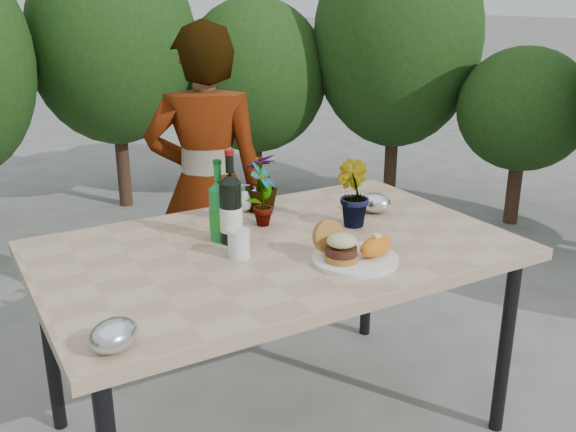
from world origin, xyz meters
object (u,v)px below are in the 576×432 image
patio_table (277,260)px  person (207,188)px  wine_bottle (231,209)px  dinner_plate (355,259)px

patio_table → person: (0.08, 0.79, 0.04)m
wine_bottle → person: bearing=98.4°
dinner_plate → patio_table: bearing=121.1°
patio_table → wine_bottle: size_ratio=4.88×
patio_table → person: bearing=84.3°
wine_bottle → person: person is taller
patio_table → dinner_plate: (0.15, -0.25, 0.06)m
dinner_plate → person: size_ratio=0.19×
dinner_plate → person: bearing=94.0°
patio_table → person: 0.80m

